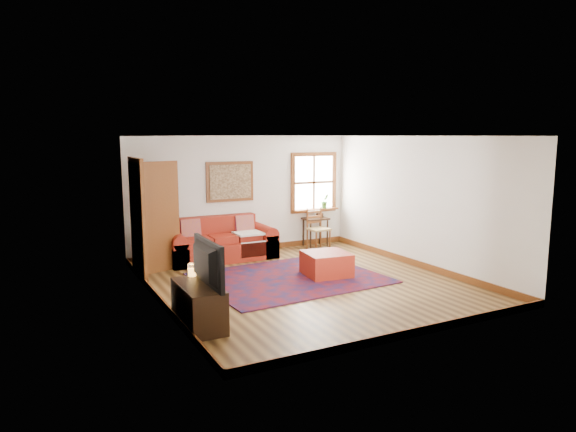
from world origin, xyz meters
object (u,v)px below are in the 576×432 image
side_table (315,223)px  red_ottoman (326,264)px  red_leather_sofa (221,245)px  ladder_back_chair (317,227)px  media_cabinet (199,306)px

side_table → red_ottoman: bearing=-116.0°
red_leather_sofa → ladder_back_chair: (2.24, -0.09, 0.21)m
red_leather_sofa → red_ottoman: (1.25, -2.10, -0.07)m
red_leather_sofa → ladder_back_chair: ladder_back_chair is taller
media_cabinet → red_leather_sofa: bearing=65.6°
red_leather_sofa → side_table: bearing=5.0°
red_leather_sofa → side_table: 2.40m
red_leather_sofa → side_table: size_ratio=3.35×
media_cabinet → ladder_back_chair: bearing=41.5°
red_leather_sofa → media_cabinet: bearing=-114.4°
red_leather_sofa → ladder_back_chair: bearing=-2.4°
ladder_back_chair → media_cabinet: size_ratio=0.89×
side_table → red_leather_sofa: bearing=-175.0°
media_cabinet → red_ottoman: bearing=25.8°
side_table → ladder_back_chair: 0.33m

